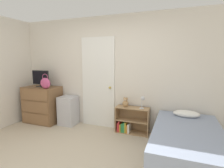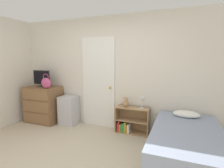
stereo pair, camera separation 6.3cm
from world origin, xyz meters
The scene contains 10 objects.
wall_back centered at (0.00, 1.95, 1.27)m, with size 10.00×0.06×2.55m.
door_closed centered at (-0.31, 1.90, 1.04)m, with size 0.81×0.09×2.09m.
dresser centered at (-1.75, 1.63, 0.45)m, with size 0.87×0.54×0.91m.
tv centered at (-1.78, 1.65, 1.12)m, with size 0.49×0.16×0.41m.
handbag centered at (-1.47, 1.46, 1.04)m, with size 0.27×0.12×0.35m.
storage_bin centered at (-1.04, 1.71, 0.35)m, with size 0.40×0.38×0.69m.
bookshelf centered at (0.50, 1.78, 0.23)m, with size 0.72×0.27×0.57m.
teddy_bear centered at (0.40, 1.77, 0.66)m, with size 0.14×0.14×0.21m.
desk_lamp centered at (0.77, 1.73, 0.76)m, with size 0.11×0.11×0.27m.
bed centered at (1.61, 1.00, 0.27)m, with size 1.04×1.83×0.65m.
Camera 1 is at (1.43, -1.77, 1.59)m, focal length 28.00 mm.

